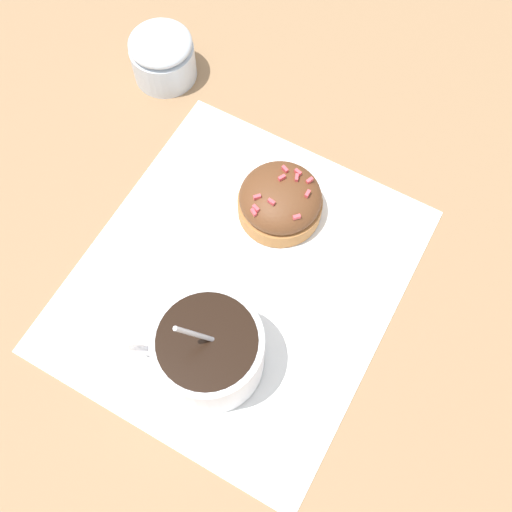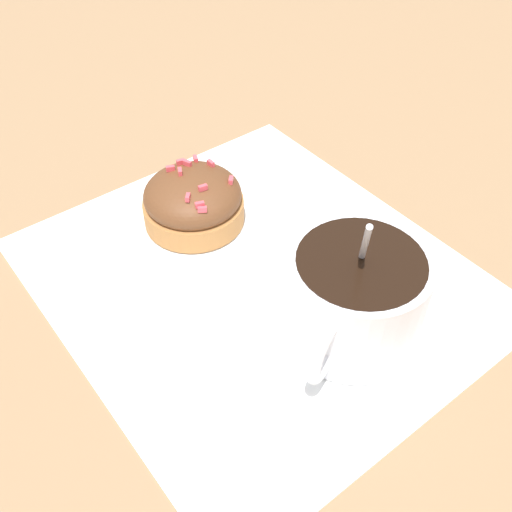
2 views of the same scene
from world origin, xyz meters
The scene contains 5 objects.
ground_plane centered at (0.00, 0.00, 0.00)m, with size 3.00×3.00×0.00m, color #93704C.
paper_napkin centered at (0.00, 0.00, 0.00)m, with size 0.36×0.32×0.00m.
coffee_cup centered at (0.08, 0.01, 0.04)m, with size 0.09×0.12×0.11m.
frosted_pastry centered at (-0.08, 0.01, 0.02)m, with size 0.08×0.08×0.05m.
sugar_bowl centered at (-0.20, -0.17, 0.03)m, with size 0.07×0.07×0.06m.
Camera 1 is at (0.19, 0.10, 0.53)m, focal length 42.00 mm.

